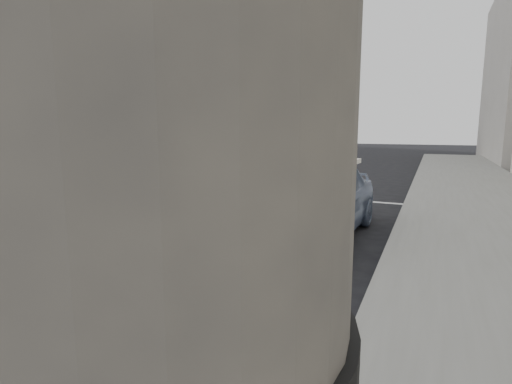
# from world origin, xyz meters

# --- Properties ---
(ground) EXTENTS (80.00, 80.00, 0.00)m
(ground) POSITION_xyz_m (0.00, 0.00, 0.00)
(ground) COLOR black
(ground) RESTS_ON ground
(pline_rear) EXTENTS (3.00, 0.12, 0.01)m
(pline_rear) POSITION_xyz_m (0.50, -0.50, 0.00)
(pline_rear) COLOR silver
(pline_rear) RESTS_ON ground
(pline_front) EXTENTS (3.00, 0.12, 0.01)m
(pline_front) POSITION_xyz_m (0.50, 6.50, 0.00)
(pline_front) COLOR silver
(pline_front) RESTS_ON ground
(pline_side) EXTENTS (0.12, 7.00, 0.01)m
(pline_side) POSITION_xyz_m (-0.90, 3.00, 0.00)
(pline_side) COLOR silver
(pline_side) RESTS_ON ground
(retro_coupe) EXTENTS (1.45, 3.36, 1.12)m
(retro_coupe) POSITION_xyz_m (0.71, 3.37, 0.57)
(retro_coupe) COLOR #7585A5
(retro_coupe) RESTS_ON ground
(cat) EXTENTS (0.26, 0.51, 0.27)m
(cat) POSITION_xyz_m (0.52, 2.00, 0.12)
(cat) COLOR #736257
(cat) RESTS_ON ground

